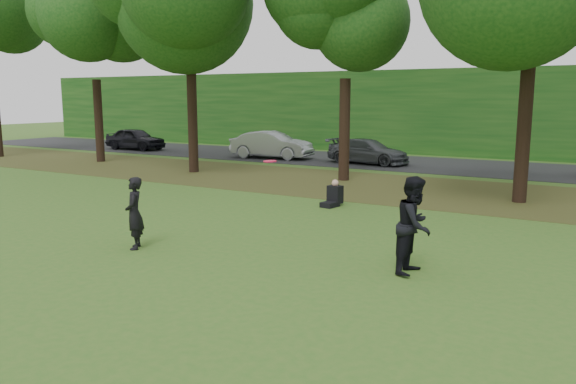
# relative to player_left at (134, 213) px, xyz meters

# --- Properties ---
(ground) EXTENTS (120.00, 120.00, 0.00)m
(ground) POSITION_rel_player_left_xyz_m (2.64, -1.87, -0.82)
(ground) COLOR #305C1C
(ground) RESTS_ON ground
(leaf_litter) EXTENTS (60.00, 7.00, 0.01)m
(leaf_litter) POSITION_rel_player_left_xyz_m (2.64, 11.13, -0.81)
(leaf_litter) COLOR #473819
(leaf_litter) RESTS_ON ground
(street) EXTENTS (70.00, 7.00, 0.02)m
(street) POSITION_rel_player_left_xyz_m (2.64, 19.13, -0.81)
(street) COLOR black
(street) RESTS_ON ground
(far_hedge) EXTENTS (70.00, 3.00, 5.00)m
(far_hedge) POSITION_rel_player_left_xyz_m (2.64, 25.13, 1.68)
(far_hedge) COLOR #134413
(far_hedge) RESTS_ON ground
(player_left) EXTENTS (0.68, 0.71, 1.63)m
(player_left) POSITION_rel_player_left_xyz_m (0.00, 0.00, 0.00)
(player_left) COLOR black
(player_left) RESTS_ON ground
(player_right) EXTENTS (0.76, 0.95, 1.90)m
(player_right) POSITION_rel_player_left_xyz_m (5.98, 1.43, 0.14)
(player_right) COLOR black
(player_right) RESTS_ON ground
(parked_cars) EXTENTS (41.03, 3.17, 1.50)m
(parked_cars) POSITION_rel_player_left_xyz_m (1.58, 17.88, -0.09)
(parked_cars) COLOR black
(parked_cars) RESTS_ON street
(frisbee) EXTENTS (0.34, 0.34, 0.04)m
(frisbee) POSITION_rel_player_left_xyz_m (3.07, 0.84, 1.27)
(frisbee) COLOR #FF1548
(frisbee) RESTS_ON ground
(seated_person) EXTENTS (0.52, 0.78, 0.83)m
(seated_person) POSITION_rel_player_left_xyz_m (1.69, 6.79, -0.50)
(seated_person) COLOR black
(seated_person) RESTS_ON ground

